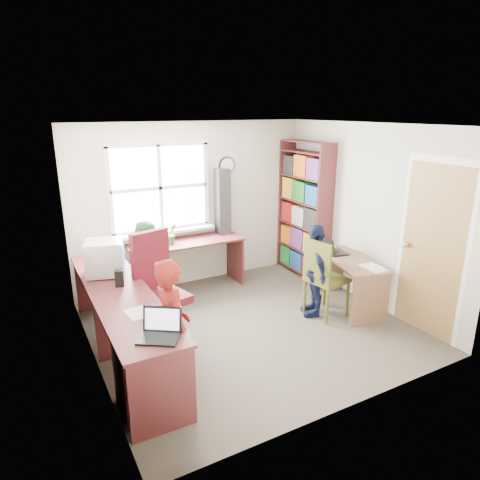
{
  "coord_description": "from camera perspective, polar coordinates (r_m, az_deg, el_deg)",
  "views": [
    {
      "loc": [
        -2.34,
        -4.08,
        2.57
      ],
      "look_at": [
        0.0,
        0.25,
        1.05
      ],
      "focal_mm": 32.0,
      "sensor_mm": 36.0,
      "label": 1
    }
  ],
  "objects": [
    {
      "name": "paper_b",
      "position": [
        5.6,
        17.36,
        -3.54
      ],
      "size": [
        0.24,
        0.34,
        0.0
      ],
      "rotation": [
        0.0,
        0.0,
        -0.05
      ],
      "color": "silver",
      "rests_on": "right_desk"
    },
    {
      "name": "room",
      "position": [
        4.98,
        0.95,
        1.4
      ],
      "size": [
        3.64,
        3.44,
        2.44
      ],
      "color": "#3F3A32",
      "rests_on": "ground"
    },
    {
      "name": "crt_monitor",
      "position": [
        5.06,
        -17.54,
        -2.28
      ],
      "size": [
        0.49,
        0.46,
        0.4
      ],
      "rotation": [
        0.0,
        0.0,
        -0.27
      ],
      "color": "silver",
      "rests_on": "l_desk"
    },
    {
      "name": "l_desk",
      "position": [
        4.46,
        -11.8,
        -11.51
      ],
      "size": [
        2.38,
        2.95,
        0.75
      ],
      "color": "#5D2527",
      "rests_on": "ground"
    },
    {
      "name": "person_navy",
      "position": [
        5.52,
        9.93,
        -3.97
      ],
      "size": [
        0.54,
        0.77,
        1.21
      ],
      "primitive_type": "imported",
      "rotation": [
        0.0,
        0.0,
        -1.97
      ],
      "color": "#131B3B",
      "rests_on": "ground"
    },
    {
      "name": "cd_tower",
      "position": [
        6.39,
        -2.32,
        5.14
      ],
      "size": [
        0.2,
        0.18,
        0.98
      ],
      "rotation": [
        0.0,
        0.0,
        0.01
      ],
      "color": "black",
      "rests_on": "l_desk"
    },
    {
      "name": "right_desk",
      "position": [
        5.89,
        14.52,
        -4.17
      ],
      "size": [
        0.82,
        1.25,
        0.66
      ],
      "rotation": [
        0.0,
        0.0,
        -0.27
      ],
      "color": "brown",
      "rests_on": "ground"
    },
    {
      "name": "potted_plant",
      "position": [
        6.03,
        -9.12,
        0.83
      ],
      "size": [
        0.19,
        0.16,
        0.29
      ],
      "primitive_type": "imported",
      "rotation": [
        0.0,
        0.0,
        0.22
      ],
      "color": "#358033",
      "rests_on": "l_desk"
    },
    {
      "name": "laptop_right",
      "position": [
        6.0,
        12.19,
        -1.19
      ],
      "size": [
        0.34,
        0.39,
        0.24
      ],
      "rotation": [
        0.0,
        0.0,
        1.4
      ],
      "color": "black",
      "rests_on": "right_desk"
    },
    {
      "name": "game_box",
      "position": [
        6.16,
        11.17,
        -0.87
      ],
      "size": [
        0.39,
        0.39,
        0.06
      ],
      "rotation": [
        0.0,
        0.0,
        -0.32
      ],
      "color": "red",
      "rests_on": "right_desk"
    },
    {
      "name": "person_green",
      "position": [
        5.61,
        -12.14,
        -3.59
      ],
      "size": [
        0.52,
        0.64,
        1.24
      ],
      "primitive_type": "imported",
      "rotation": [
        0.0,
        0.0,
        1.48
      ],
      "color": "#2F7737",
      "rests_on": "ground"
    },
    {
      "name": "paper_a",
      "position": [
        4.13,
        -13.5,
        -9.46
      ],
      "size": [
        0.22,
        0.29,
        0.0
      ],
      "rotation": [
        0.0,
        0.0,
        0.12
      ],
      "color": "silver",
      "rests_on": "l_desk"
    },
    {
      "name": "laptop_left",
      "position": [
        3.69,
        -10.58,
        -11.73
      ],
      "size": [
        0.43,
        0.42,
        0.23
      ],
      "rotation": [
        0.0,
        0.0,
        -0.6
      ],
      "color": "black",
      "rests_on": "l_desk"
    },
    {
      "name": "speaker_a",
      "position": [
        4.75,
        -15.79,
        -4.88
      ],
      "size": [
        0.11,
        0.11,
        0.18
      ],
      "rotation": [
        0.0,
        0.0,
        -0.25
      ],
      "color": "black",
      "rests_on": "l_desk"
    },
    {
      "name": "wooden_chair",
      "position": [
        5.48,
        11.02,
        -4.68
      ],
      "size": [
        0.51,
        0.51,
        1.03
      ],
      "rotation": [
        0.0,
        0.0,
        0.16
      ],
      "color": "#50521B",
      "rests_on": "ground"
    },
    {
      "name": "bookshelf",
      "position": [
        6.79,
        8.53,
        3.62
      ],
      "size": [
        0.3,
        1.02,
        2.1
      ],
      "color": "#5D2527",
      "rests_on": "ground"
    },
    {
      "name": "speaker_b",
      "position": [
        5.24,
        -17.81,
        -2.91
      ],
      "size": [
        0.1,
        0.1,
        0.19
      ],
      "rotation": [
        0.0,
        0.0,
        0.12
      ],
      "color": "black",
      "rests_on": "l_desk"
    },
    {
      "name": "person_red",
      "position": [
        3.95,
        -8.92,
        -11.74
      ],
      "size": [
        0.32,
        0.49,
        1.35
      ],
      "primitive_type": "imported",
      "rotation": [
        0.0,
        0.0,
        1.57
      ],
      "color": "maroon",
      "rests_on": "ground"
    },
    {
      "name": "swivel_chair",
      "position": [
        4.98,
        -10.71,
        -7.17
      ],
      "size": [
        0.72,
        0.72,
        1.26
      ],
      "rotation": [
        0.0,
        0.0,
        0.26
      ],
      "color": "black",
      "rests_on": "ground"
    }
  ]
}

